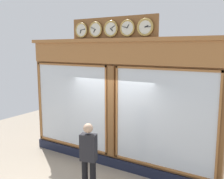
# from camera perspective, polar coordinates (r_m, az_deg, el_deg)

# --- Properties ---
(shop_facade) EXTENTS (5.91, 0.42, 4.15)m
(shop_facade) POSITION_cam_1_polar(r_m,az_deg,el_deg) (7.16, 0.53, -2.95)
(shop_facade) COLOR brown
(shop_facade) RESTS_ON ground_plane
(pedestrian) EXTENTS (0.40, 0.30, 1.69)m
(pedestrian) POSITION_cam_1_polar(r_m,az_deg,el_deg) (6.04, -5.22, -14.42)
(pedestrian) COLOR black
(pedestrian) RESTS_ON ground_plane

